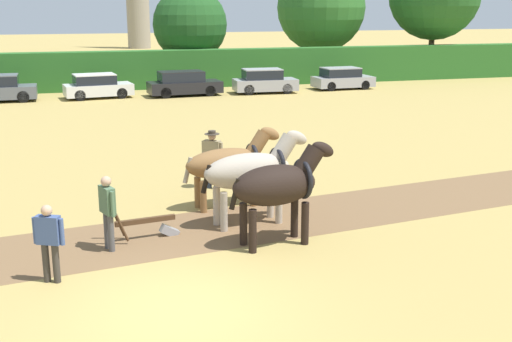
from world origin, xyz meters
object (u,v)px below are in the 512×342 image
farmer_beside_team (212,154)px  parked_car_center (0,89)px  draft_horse_lead_right (252,171)px  plow (151,225)px  draft_horse_lead_left (279,185)px  parked_car_right (184,84)px  tree_center_right (190,24)px  parked_car_end_right (342,79)px  parked_car_far_right (264,81)px  parked_car_center_right (97,86)px  farmer_at_plow (108,207)px  farmer_onlooker_left (49,238)px  draft_horse_trail_left (229,163)px  tree_right (321,7)px

farmer_beside_team → parked_car_center: bearing=58.4°
draft_horse_lead_right → plow: size_ratio=1.73×
draft_horse_lead_left → parked_car_right: (2.18, 25.49, -0.70)m
tree_center_right → parked_car_end_right: (8.90, -6.43, -3.38)m
tree_center_right → parked_car_far_right: 8.42m
draft_horse_lead_left → plow: (-2.79, 1.21, -1.10)m
parked_car_right → parked_car_far_right: (5.08, -0.20, 0.01)m
parked_car_center_right → parked_car_far_right: bearing=-11.0°
plow → farmer_at_plow: size_ratio=0.98×
farmer_at_plow → parked_car_end_right: bearing=37.4°
plow → farmer_onlooker_left: 3.04m
plow → parked_car_end_right: bearing=50.1°
draft_horse_trail_left → plow: (-2.39, -1.89, -0.91)m
parked_car_far_right → parked_car_right: bearing=-179.5°
draft_horse_trail_left → farmer_beside_team: bearing=84.7°
tree_right → farmer_beside_team: tree_right is taller
farmer_onlooker_left → parked_car_end_right: farmer_onlooker_left is taller
farmer_at_plow → parked_car_right: (5.98, 24.80, -0.29)m
tree_center_right → parked_car_center: size_ratio=1.70×
parked_car_end_right → tree_right: bearing=76.6°
draft_horse_lead_left → farmer_at_plow: size_ratio=1.55×
parked_car_far_right → tree_center_right: bearing=118.7°
parked_car_far_right → parked_car_end_right: parked_car_far_right is taller
parked_car_center → parked_car_center_right: (5.43, -0.04, -0.05)m
tree_right → draft_horse_lead_right: (-14.57, -32.35, -3.82)m
draft_horse_lead_left → farmer_at_plow: bearing=162.2°
farmer_beside_team → parked_car_right: size_ratio=0.39×
draft_horse_lead_right → farmer_onlooker_left: 5.36m
parked_car_center → parked_car_right: size_ratio=0.87×
draft_horse_lead_left → farmer_at_plow: (-3.79, 0.69, -0.41)m
tree_right → parked_car_end_right: (-1.60, -8.09, -4.52)m
draft_horse_trail_left → parked_car_center_right: (-2.53, 22.80, -0.54)m
tree_right → farmer_at_plow: (-18.17, -33.22, -4.19)m
plow → parked_car_center_right: parked_car_center_right is taller
farmer_beside_team → farmer_onlooker_left: 7.32m
plow → parked_car_right: bearing=70.9°
farmer_beside_team → tree_center_right: bearing=28.7°
draft_horse_trail_left → parked_car_end_right: bearing=52.3°
plow → farmer_beside_team: bearing=50.8°
draft_horse_lead_left → farmer_onlooker_left: bearing=-178.7°
tree_center_right → draft_horse_lead_left: (-3.88, -32.25, -2.64)m
farmer_onlooker_left → farmer_beside_team: bearing=-12.8°
farmer_onlooker_left → parked_car_right: (7.20, 26.27, -0.21)m
draft_horse_lead_right → farmer_onlooker_left: size_ratio=1.81×
tree_right → plow: 37.25m
parked_car_right → parked_car_end_right: bearing=-2.3°
parked_car_center_right → parked_car_far_right: parked_car_far_right is taller
farmer_beside_team → parked_car_end_right: size_ratio=0.45×
draft_horse_trail_left → parked_car_right: (2.59, 22.38, -0.50)m
farmer_at_plow → parked_car_right: bearing=57.2°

